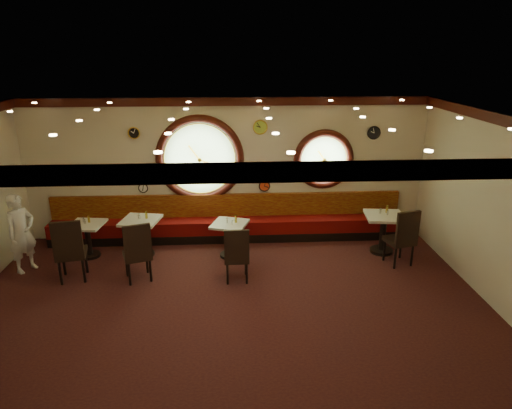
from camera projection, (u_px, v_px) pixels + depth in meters
name	position (u px, v px, depth m)	size (l,w,h in m)	color
floor	(228.00, 301.00, 8.00)	(9.00, 6.00, 0.00)	black
ceiling	(224.00, 117.00, 6.96)	(9.00, 6.00, 0.02)	gold
wall_back	(227.00, 169.00, 10.31)	(9.00, 0.02, 3.20)	beige
wall_front	(226.00, 317.00, 4.65)	(9.00, 0.02, 3.20)	beige
wall_right	(492.00, 210.00, 7.73)	(0.02, 6.00, 3.20)	beige
molding_back	(226.00, 101.00, 9.77)	(9.00, 0.10, 0.18)	#340E09
molding_front	(222.00, 173.00, 4.20)	(9.00, 0.10, 0.18)	#340E09
molding_right	(505.00, 120.00, 7.23)	(0.10, 6.00, 0.18)	#340E09
banquette_base	(228.00, 235.00, 10.54)	(8.00, 0.55, 0.20)	black
banquette_seat	(228.00, 225.00, 10.46)	(8.00, 0.55, 0.30)	#5B0708
banquette_back	(228.00, 205.00, 10.53)	(8.00, 0.10, 0.55)	#610E07
porthole_left_glass	(200.00, 159.00, 10.19)	(1.66, 1.66, 0.02)	#88B36B
porthole_left_frame	(200.00, 159.00, 10.18)	(1.98, 1.98, 0.18)	#340E09
porthole_left_ring	(200.00, 159.00, 10.15)	(1.61, 1.61, 0.03)	gold
porthole_right_glass	(324.00, 159.00, 10.36)	(1.10, 1.10, 0.02)	#88B36B
porthole_right_frame	(324.00, 159.00, 10.35)	(1.38, 1.38, 0.18)	#340E09
porthole_right_ring	(324.00, 160.00, 10.32)	(1.09, 1.09, 0.03)	gold
wall_clock_0	(264.00, 186.00, 10.45)	(0.24, 0.24, 0.03)	red
wall_clock_1	(124.00, 175.00, 10.18)	(0.36, 0.36, 0.03)	yellow
wall_clock_2	(64.00, 174.00, 10.09)	(0.32, 0.32, 0.03)	#B72912
wall_clock_3	(260.00, 127.00, 10.01)	(0.30, 0.30, 0.03)	#A9C83E
wall_clock_4	(134.00, 133.00, 9.89)	(0.24, 0.24, 0.03)	black
wall_clock_5	(374.00, 133.00, 10.19)	(0.28, 0.28, 0.03)	black
wall_clock_6	(143.00, 188.00, 10.30)	(0.20, 0.20, 0.03)	white
wall_clock_7	(381.00, 174.00, 10.52)	(0.34, 0.34, 0.03)	silver
table_a	(88.00, 236.00, 9.55)	(0.76, 0.76, 0.75)	black
table_b	(142.00, 233.00, 9.59)	(0.87, 0.87, 0.82)	black
table_c	(230.00, 235.00, 9.55)	(0.86, 0.86, 0.76)	black
table_d	(383.00, 229.00, 9.73)	(0.86, 0.86, 0.86)	black
chair_a	(69.00, 247.00, 8.44)	(0.61, 0.61, 0.78)	black
chair_b	(137.00, 249.00, 8.45)	(0.63, 0.63, 0.73)	black
chair_c	(237.00, 252.00, 8.45)	(0.46, 0.46, 0.68)	black
chair_d	(403.00, 234.00, 9.08)	(0.61, 0.61, 0.74)	black
condiment_a_salt	(83.00, 220.00, 9.52)	(0.04, 0.04, 0.11)	silver
condiment_b_salt	(139.00, 216.00, 9.52)	(0.04, 0.04, 0.11)	silver
condiment_c_salt	(227.00, 220.00, 9.46)	(0.04, 0.04, 0.11)	silver
condiment_d_salt	(380.00, 211.00, 9.70)	(0.04, 0.04, 0.11)	silver
condiment_a_pepper	(85.00, 221.00, 9.45)	(0.03, 0.03, 0.09)	silver
condiment_b_pepper	(139.00, 217.00, 9.49)	(0.03, 0.03, 0.09)	silver
condiment_c_pepper	(232.00, 222.00, 9.37)	(0.03, 0.03, 0.09)	silver
condiment_d_pepper	(388.00, 213.00, 9.62)	(0.04, 0.04, 0.10)	#BABABF
condiment_a_bottle	(89.00, 219.00, 9.50)	(0.05, 0.05, 0.14)	gold
condiment_b_bottle	(146.00, 215.00, 9.52)	(0.05, 0.05, 0.16)	gold
condiment_c_bottle	(236.00, 219.00, 9.47)	(0.05, 0.05, 0.16)	gold
condiment_d_bottle	(387.00, 209.00, 9.74)	(0.05, 0.05, 0.17)	gold
waiter	(22.00, 233.00, 8.85)	(0.58, 0.38, 1.59)	white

